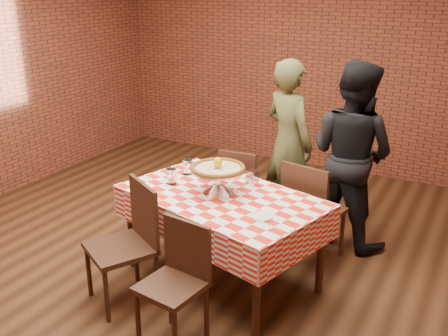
{
  "coord_description": "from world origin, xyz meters",
  "views": [
    {
      "loc": [
        2.16,
        -3.31,
        2.35
      ],
      "look_at": [
        0.31,
        0.07,
        0.93
      ],
      "focal_mm": 40.99,
      "sensor_mm": 36.0,
      "label": 1
    }
  ],
  "objects_px": {
    "table": "(222,238)",
    "chair_far_right": "(314,210)",
    "chair_near_left": "(120,246)",
    "chair_near_right": "(171,289)",
    "diner_olive": "(288,143)",
    "diner_black": "(351,155)",
    "pizza_stand": "(218,181)",
    "pizza": "(218,169)",
    "condiment_caddy": "(252,178)",
    "water_glass_left": "(171,176)",
    "water_glass_right": "(188,167)",
    "chair_far_left": "(244,189)"
  },
  "relations": [
    {
      "from": "table",
      "to": "chair_near_right",
      "type": "relative_size",
      "value": 1.81
    },
    {
      "from": "chair_near_left",
      "to": "chair_far_left",
      "type": "height_order",
      "value": "chair_near_left"
    },
    {
      "from": "pizza_stand",
      "to": "diner_olive",
      "type": "height_order",
      "value": "diner_olive"
    },
    {
      "from": "pizza",
      "to": "diner_olive",
      "type": "distance_m",
      "value": 1.3
    },
    {
      "from": "table",
      "to": "diner_olive",
      "type": "bearing_deg",
      "value": 88.65
    },
    {
      "from": "pizza_stand",
      "to": "chair_near_left",
      "type": "xyz_separation_m",
      "value": [
        -0.47,
        -0.67,
        -0.38
      ]
    },
    {
      "from": "pizza",
      "to": "water_glass_right",
      "type": "xyz_separation_m",
      "value": [
        -0.43,
        0.23,
        -0.13
      ]
    },
    {
      "from": "pizza",
      "to": "condiment_caddy",
      "type": "bearing_deg",
      "value": 58.51
    },
    {
      "from": "chair_near_left",
      "to": "diner_olive",
      "type": "distance_m",
      "value": 2.07
    },
    {
      "from": "pizza_stand",
      "to": "diner_olive",
      "type": "bearing_deg",
      "value": 86.35
    },
    {
      "from": "table",
      "to": "water_glass_left",
      "type": "distance_m",
      "value": 0.66
    },
    {
      "from": "pizza",
      "to": "condiment_caddy",
      "type": "height_order",
      "value": "pizza"
    },
    {
      "from": "condiment_caddy",
      "to": "chair_near_left",
      "type": "distance_m",
      "value": 1.2
    },
    {
      "from": "pizza",
      "to": "chair_near_left",
      "type": "distance_m",
      "value": 0.95
    },
    {
      "from": "water_glass_right",
      "to": "chair_far_right",
      "type": "height_order",
      "value": "chair_far_right"
    },
    {
      "from": "chair_near_left",
      "to": "chair_near_right",
      "type": "xyz_separation_m",
      "value": [
        0.63,
        -0.24,
        -0.04
      ]
    },
    {
      "from": "chair_near_left",
      "to": "chair_near_right",
      "type": "distance_m",
      "value": 0.67
    },
    {
      "from": "pizza",
      "to": "condiment_caddy",
      "type": "distance_m",
      "value": 0.35
    },
    {
      "from": "diner_olive",
      "to": "diner_black",
      "type": "height_order",
      "value": "diner_black"
    },
    {
      "from": "chair_far_left",
      "to": "chair_far_right",
      "type": "height_order",
      "value": "chair_far_right"
    },
    {
      "from": "chair_far_left",
      "to": "diner_black",
      "type": "distance_m",
      "value": 1.08
    },
    {
      "from": "water_glass_left",
      "to": "chair_near_left",
      "type": "distance_m",
      "value": 0.74
    },
    {
      "from": "chair_near_right",
      "to": "water_glass_left",
      "type": "bearing_deg",
      "value": 130.6
    },
    {
      "from": "pizza_stand",
      "to": "chair_near_right",
      "type": "height_order",
      "value": "pizza_stand"
    },
    {
      "from": "pizza_stand",
      "to": "chair_far_right",
      "type": "height_order",
      "value": "pizza_stand"
    },
    {
      "from": "condiment_caddy",
      "to": "chair_near_right",
      "type": "height_order",
      "value": "condiment_caddy"
    },
    {
      "from": "pizza",
      "to": "diner_black",
      "type": "bearing_deg",
      "value": 56.76
    },
    {
      "from": "water_glass_left",
      "to": "diner_olive",
      "type": "distance_m",
      "value": 1.41
    },
    {
      "from": "table",
      "to": "condiment_caddy",
      "type": "bearing_deg",
      "value": 68.94
    },
    {
      "from": "pizza_stand",
      "to": "diner_black",
      "type": "xyz_separation_m",
      "value": [
        0.75,
        1.15,
        0.0
      ]
    },
    {
      "from": "condiment_caddy",
      "to": "chair_near_left",
      "type": "xyz_separation_m",
      "value": [
        -0.64,
        -0.95,
        -0.35
      ]
    },
    {
      "from": "chair_far_right",
      "to": "condiment_caddy",
      "type": "bearing_deg",
      "value": 53.8
    },
    {
      "from": "pizza_stand",
      "to": "chair_near_left",
      "type": "bearing_deg",
      "value": -124.89
    },
    {
      "from": "water_glass_left",
      "to": "chair_near_right",
      "type": "xyz_separation_m",
      "value": [
        0.58,
        -0.88,
        -0.39
      ]
    },
    {
      "from": "pizza_stand",
      "to": "diner_black",
      "type": "relative_size",
      "value": 0.25
    },
    {
      "from": "pizza",
      "to": "pizza_stand",
      "type": "bearing_deg",
      "value": -90.0
    },
    {
      "from": "chair_far_left",
      "to": "diner_olive",
      "type": "distance_m",
      "value": 0.64
    },
    {
      "from": "table",
      "to": "chair_far_right",
      "type": "relative_size",
      "value": 1.69
    },
    {
      "from": "chair_near_right",
      "to": "diner_black",
      "type": "relative_size",
      "value": 0.5
    },
    {
      "from": "chair_far_right",
      "to": "chair_near_left",
      "type": "bearing_deg",
      "value": 62.74
    },
    {
      "from": "condiment_caddy",
      "to": "diner_black",
      "type": "height_order",
      "value": "diner_black"
    },
    {
      "from": "pizza",
      "to": "chair_far_right",
      "type": "xyz_separation_m",
      "value": [
        0.59,
        0.67,
        -0.5
      ]
    },
    {
      "from": "chair_near_left",
      "to": "diner_black",
      "type": "xyz_separation_m",
      "value": [
        1.22,
        1.82,
        0.39
      ]
    },
    {
      "from": "pizza",
      "to": "water_glass_left",
      "type": "bearing_deg",
      "value": -176.08
    },
    {
      "from": "pizza",
      "to": "chair_near_right",
      "type": "height_order",
      "value": "pizza"
    },
    {
      "from": "water_glass_left",
      "to": "diner_olive",
      "type": "xyz_separation_m",
      "value": [
        0.51,
        1.32,
        0.01
      ]
    },
    {
      "from": "water_glass_right",
      "to": "diner_olive",
      "type": "height_order",
      "value": "diner_olive"
    },
    {
      "from": "table",
      "to": "chair_near_left",
      "type": "xyz_separation_m",
      "value": [
        -0.52,
        -0.64,
        0.1
      ]
    },
    {
      "from": "pizza",
      "to": "diner_black",
      "type": "xyz_separation_m",
      "value": [
        0.75,
        1.15,
        -0.1
      ]
    },
    {
      "from": "condiment_caddy",
      "to": "diner_olive",
      "type": "relative_size",
      "value": 0.07
    }
  ]
}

